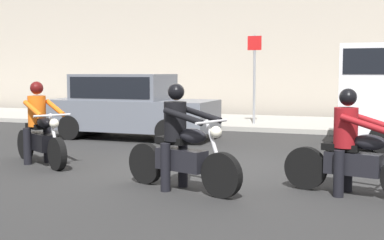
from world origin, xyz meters
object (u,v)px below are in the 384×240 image
(street_sign_post, at_px, (254,71))
(parked_sedan_slate_gray, at_px, (129,105))
(motorcycle_with_rider_crimson, at_px, (352,152))
(motorcycle_with_rider_orange_stripe, at_px, (40,131))
(motorcycle_with_rider_black_leather, at_px, (181,147))

(street_sign_post, bearing_deg, parked_sedan_slate_gray, -125.84)
(motorcycle_with_rider_crimson, xyz_separation_m, parked_sedan_slate_gray, (-5.98, 4.72, 0.25))
(motorcycle_with_rider_orange_stripe, height_order, street_sign_post, street_sign_post)
(motorcycle_with_rider_black_leather, bearing_deg, motorcycle_with_rider_crimson, 12.42)
(motorcycle_with_rider_black_leather, distance_m, parked_sedan_slate_gray, 6.34)
(motorcycle_with_rider_crimson, distance_m, street_sign_post, 9.06)
(motorcycle_with_rider_crimson, xyz_separation_m, street_sign_post, (-3.38, 8.32, 1.18))
(motorcycle_with_rider_crimson, relative_size, street_sign_post, 0.73)
(motorcycle_with_rider_crimson, bearing_deg, parked_sedan_slate_gray, 141.68)
(motorcycle_with_rider_black_leather, height_order, parked_sedan_slate_gray, parked_sedan_slate_gray)
(motorcycle_with_rider_orange_stripe, distance_m, street_sign_post, 8.17)
(motorcycle_with_rider_crimson, distance_m, parked_sedan_slate_gray, 7.62)
(motorcycle_with_rider_orange_stripe, xyz_separation_m, motorcycle_with_rider_crimson, (5.78, -0.59, -0.02))
(motorcycle_with_rider_orange_stripe, bearing_deg, parked_sedan_slate_gray, 92.67)
(parked_sedan_slate_gray, distance_m, street_sign_post, 4.53)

